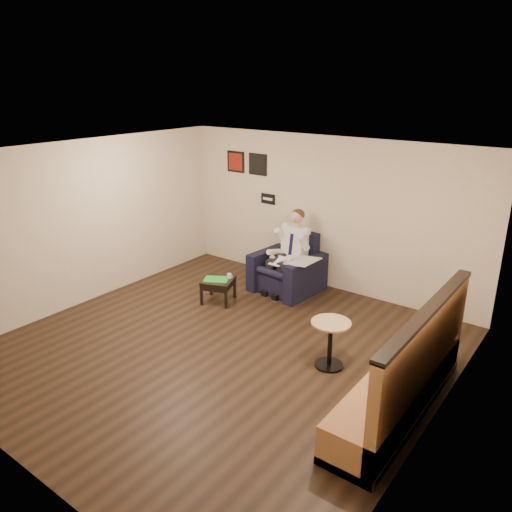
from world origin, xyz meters
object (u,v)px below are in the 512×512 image
Objects in this scene: seated_man at (283,256)px; smartphone at (223,276)px; armchair at (287,264)px; coffee_mug at (229,276)px; green_folder at (216,279)px; side_table at (218,290)px; cafe_table at (330,344)px; banquette at (401,359)px.

seated_man reaches higher than smartphone.
armchair is 0.75× the size of seated_man.
green_folder is at bearing -126.11° from coffee_mug.
side_table is 2.69m from cafe_table.
armchair is at bearing 44.71° from smartphone.
armchair reaches higher than smartphone.
banquette is at bearing -15.58° from green_folder.
armchair reaches higher than green_folder.
green_folder reaches higher than side_table.
seated_man is 3.67m from banquette.
coffee_mug reaches higher than side_table.
smartphone is 0.19× the size of cafe_table.
cafe_table is at bearing -14.84° from side_table.
coffee_mug is at bearing -7.10° from smartphone.
cafe_table reaches higher than smartphone.
smartphone reaches higher than side_table.
seated_man is 2.82× the size of side_table.
green_folder is (-0.70, -1.04, -0.29)m from seated_man.
cafe_table reaches higher than coffee_mug.
smartphone is at bearing -119.77° from armchair.
seated_man reaches higher than banquette.
banquette is at bearing -28.40° from smartphone.
cafe_table is (2.61, -0.66, -0.09)m from green_folder.
green_folder is (-0.02, -0.03, 0.21)m from side_table.
green_folder is 0.15× the size of banquette.
armchair is 12.29× the size of coffee_mug.
coffee_mug is at bearing 161.07° from cafe_table.
armchair is 1.14m from coffee_mug.
armchair is 2.59× the size of green_folder.
smartphone is at bearing 161.79° from banquette.
banquette is (3.58, -1.23, 0.23)m from coffee_mug.
green_folder is 2.70m from cafe_table.
banquette reaches higher than armchair.
coffee_mug is 0.03× the size of banquette.
coffee_mug is 3.79m from banquette.
armchair reaches higher than coffee_mug.
armchair is at bearing 59.90° from coffee_mug.
armchair is 1.37m from side_table.
cafe_table is at bearing -38.57° from armchair.
armchair is 1.22m from smartphone.
side_table is (-0.69, -1.15, -0.32)m from armchair.
banquette is at bearing -18.83° from cafe_table.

